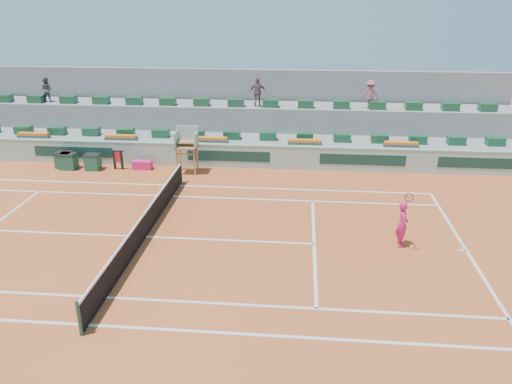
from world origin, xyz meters
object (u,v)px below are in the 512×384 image
(umpire_chair, at_px, (187,143))
(tennis_player, at_px, (402,224))
(drink_cooler_a, at_px, (93,162))
(player_bag, at_px, (142,165))

(umpire_chair, xyz_separation_m, tennis_player, (9.56, -7.31, -0.66))
(drink_cooler_a, distance_m, tennis_player, 16.31)
(umpire_chair, relative_size, tennis_player, 1.05)
(umpire_chair, xyz_separation_m, drink_cooler_a, (-5.07, -0.10, -1.12))
(umpire_chair, bearing_deg, tennis_player, -37.43)
(player_bag, bearing_deg, umpire_chair, -5.22)
(player_bag, height_order, umpire_chair, umpire_chair)
(tennis_player, bearing_deg, drink_cooler_a, 153.74)
(player_bag, bearing_deg, drink_cooler_a, -172.70)
(player_bag, xyz_separation_m, tennis_player, (12.07, -7.54, 0.65))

